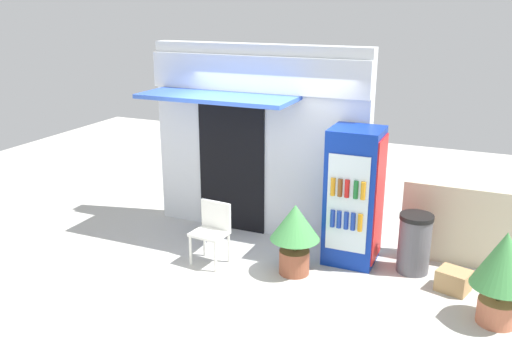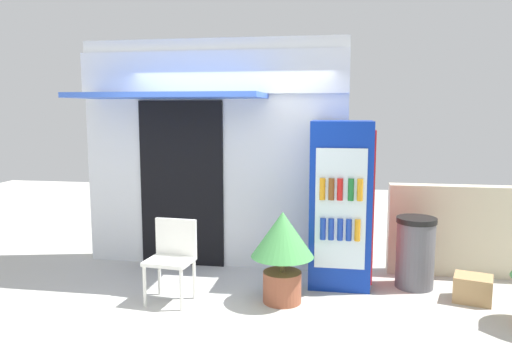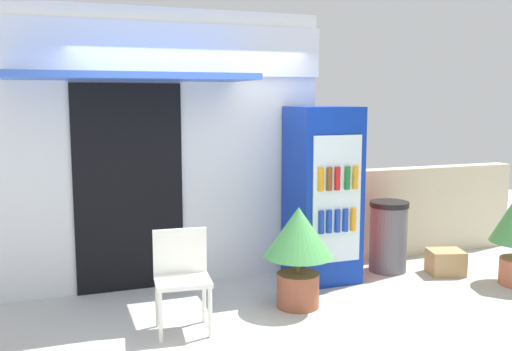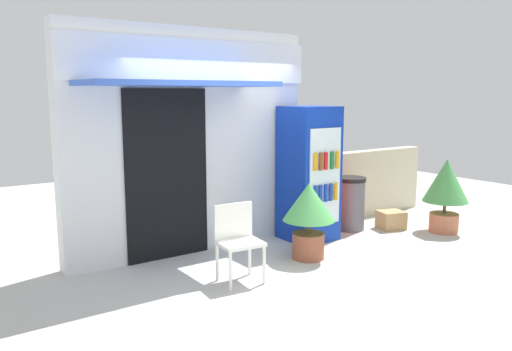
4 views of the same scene
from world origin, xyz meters
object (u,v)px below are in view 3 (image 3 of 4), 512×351
plastic_chair (181,271)px  cardboard_box (446,262)px  drink_cooler (323,194)px  potted_plant_near_shop (298,244)px  trash_bin (388,236)px

plastic_chair → cardboard_box: 3.23m
drink_cooler → cardboard_box: (1.40, -0.33, -0.82)m
drink_cooler → cardboard_box: bearing=-13.4°
plastic_chair → potted_plant_near_shop: 1.18m
drink_cooler → plastic_chair: size_ratio=2.20×
potted_plant_near_shop → cardboard_box: bearing=10.0°
drink_cooler → trash_bin: 1.01m
drink_cooler → potted_plant_near_shop: bearing=-131.2°
trash_bin → drink_cooler: bearing=-179.9°
plastic_chair → trash_bin: bearing=17.4°
plastic_chair → trash_bin: size_ratio=1.06×
cardboard_box → trash_bin: bearing=148.8°
drink_cooler → trash_bin: size_ratio=2.33×
trash_bin → cardboard_box: bearing=-31.2°
potted_plant_near_shop → drink_cooler: bearing=48.8°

